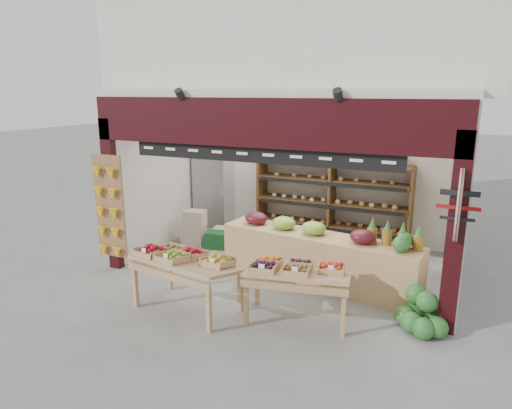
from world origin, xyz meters
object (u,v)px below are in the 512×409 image
object	(u,v)px
display_table_left	(182,259)
display_table_right	(294,271)
mid_counter	(317,257)
watermelon_pile	(421,315)
back_shelving	(332,184)
cardboard_stack	(205,232)
refrigerator	(214,188)

from	to	relation	value
display_table_left	display_table_right	distance (m)	1.62
mid_counter	display_table_left	distance (m)	2.26
watermelon_pile	back_shelving	bearing A→B (deg)	124.27
display_table_left	back_shelving	bearing A→B (deg)	72.98
display_table_left	cardboard_stack	bearing A→B (deg)	113.95
mid_counter	display_table_right	bearing A→B (deg)	-87.85
display_table_right	watermelon_pile	size ratio (longest dim) A/B	2.14
watermelon_pile	refrigerator	bearing A→B (deg)	148.65
cardboard_stack	mid_counter	distance (m)	2.84
back_shelving	refrigerator	distance (m)	2.71
refrigerator	watermelon_pile	xyz separation A→B (m)	(4.78, -2.91, -0.74)
back_shelving	mid_counter	distance (m)	2.34
back_shelving	display_table_right	xyz separation A→B (m)	(0.42, -3.46, -0.53)
back_shelving	mid_counter	world-z (taller)	back_shelving
refrigerator	display_table_right	bearing A→B (deg)	-54.11
mid_counter	watermelon_pile	size ratio (longest dim) A/B	4.70
cardboard_stack	back_shelving	bearing A→B (deg)	28.32
back_shelving	refrigerator	xyz separation A→B (m)	(-2.69, -0.15, -0.28)
back_shelving	display_table_right	distance (m)	3.52
mid_counter	display_table_right	xyz separation A→B (m)	(0.05, -1.29, 0.25)
cardboard_stack	refrigerator	bearing A→B (deg)	109.85
back_shelving	watermelon_pile	xyz separation A→B (m)	(2.08, -3.06, -1.02)
mid_counter	cardboard_stack	bearing A→B (deg)	160.80
cardboard_stack	display_table_left	size ratio (longest dim) A/B	0.66
back_shelving	display_table_left	size ratio (longest dim) A/B	2.00
refrigerator	mid_counter	world-z (taller)	refrigerator
cardboard_stack	watermelon_pile	xyz separation A→B (m)	(4.38, -1.82, -0.05)
back_shelving	display_table_left	bearing A→B (deg)	-107.02
display_table_right	watermelon_pile	distance (m)	1.78
display_table_right	refrigerator	bearing A→B (deg)	133.29
display_table_right	watermelon_pile	bearing A→B (deg)	13.43
refrigerator	display_table_right	xyz separation A→B (m)	(3.12, -3.31, -0.25)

